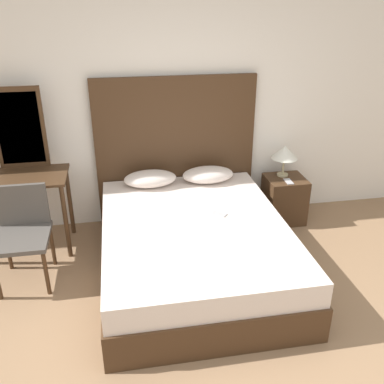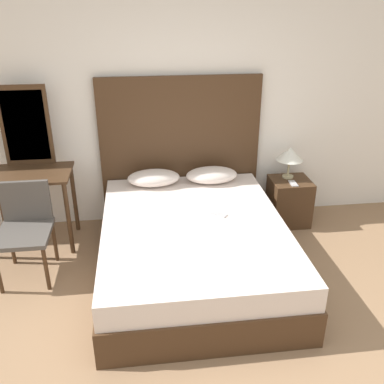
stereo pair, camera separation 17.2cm
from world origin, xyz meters
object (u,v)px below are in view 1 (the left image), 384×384
(vanity_desk, at_px, (24,190))
(nightstand, at_px, (284,199))
(phone_on_nightstand, at_px, (289,181))
(bed, at_px, (194,248))
(table_lamp, at_px, (285,153))
(phone_on_bed, at_px, (218,214))
(chair, at_px, (23,228))

(vanity_desk, bearing_deg, nightstand, 2.25)
(nightstand, bearing_deg, phone_on_nightstand, -97.02)
(bed, bearing_deg, vanity_desk, 155.28)
(phone_on_nightstand, bearing_deg, nightstand, 82.98)
(nightstand, distance_m, phone_on_nightstand, 0.28)
(bed, relative_size, vanity_desk, 2.56)
(bed, xyz_separation_m, table_lamp, (1.17, 0.90, 0.53))
(phone_on_bed, xyz_separation_m, vanity_desk, (-1.79, 0.59, 0.11))
(nightstand, distance_m, vanity_desk, 2.75)
(table_lamp, bearing_deg, vanity_desk, -176.03)
(phone_on_nightstand, bearing_deg, chair, -169.43)
(phone_on_bed, xyz_separation_m, table_lamp, (0.92, 0.78, 0.26))
(phone_on_bed, xyz_separation_m, phone_on_nightstand, (0.92, 0.60, -0.01))
(bed, bearing_deg, nightstand, 34.54)
(table_lamp, height_order, chair, table_lamp)
(phone_on_bed, relative_size, chair, 0.19)
(phone_on_nightstand, bearing_deg, table_lamp, 89.96)
(phone_on_bed, bearing_deg, table_lamp, 40.26)
(bed, relative_size, table_lamp, 6.16)
(phone_on_bed, bearing_deg, phone_on_nightstand, 33.03)
(nightstand, relative_size, table_lamp, 1.49)
(phone_on_bed, relative_size, vanity_desk, 0.19)
(vanity_desk, distance_m, chair, 0.52)
(bed, xyz_separation_m, chair, (-1.50, 0.22, 0.23))
(nightstand, xyz_separation_m, table_lamp, (-0.01, 0.08, 0.53))
(bed, bearing_deg, chair, 171.77)
(phone_on_bed, bearing_deg, chair, 176.63)
(chair, bearing_deg, table_lamp, 14.29)
(phone_on_bed, relative_size, nightstand, 0.31)
(bed, distance_m, phone_on_bed, 0.38)
(bed, xyz_separation_m, vanity_desk, (-1.54, 0.71, 0.38))
(chair, bearing_deg, bed, -8.23)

